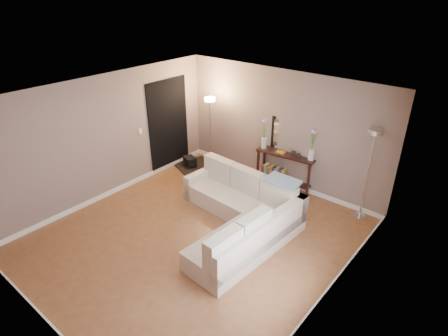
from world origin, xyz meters
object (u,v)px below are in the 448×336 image
Objects in this scene: floor_lamp_unlit at (371,157)px; sectional_sofa at (242,213)px; console_table at (282,167)px; floor_lamp_lit at (210,119)px.

sectional_sofa is at bearing -131.82° from floor_lamp_unlit.
floor_lamp_unlit reaches higher than sectional_sofa.
console_table is (-0.30, 1.87, 0.14)m from sectional_sofa.
sectional_sofa is 2.81m from floor_lamp_lit.
console_table is at bearing 99.09° from sectional_sofa.
sectional_sofa is 2.59m from floor_lamp_unlit.
sectional_sofa reaches higher than console_table.
sectional_sofa is at bearing -35.81° from floor_lamp_lit.
floor_lamp_unlit is (1.89, -0.09, 0.85)m from console_table.
floor_lamp_lit is (-1.85, -0.32, 0.80)m from console_table.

